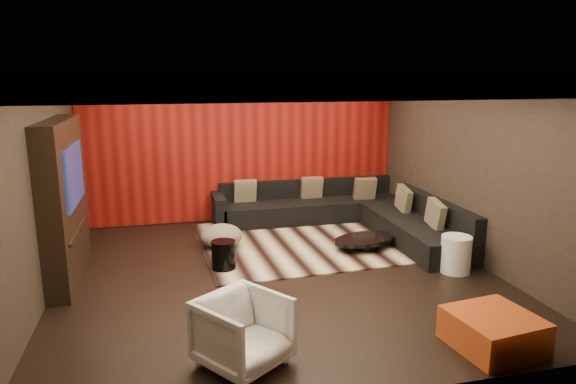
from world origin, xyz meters
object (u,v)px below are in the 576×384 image
object	(u,v)px
drum_stool	(223,255)
armchair	(243,332)
coffee_table	(365,243)
white_side_table	(456,254)
orange_ottoman	(493,331)
sectional_sofa	(347,215)

from	to	relation	value
drum_stool	armchair	world-z (taller)	armchair
coffee_table	white_side_table	world-z (taller)	white_side_table
orange_ottoman	armchair	bearing A→B (deg)	173.77
drum_stool	white_side_table	xyz separation A→B (m)	(3.23, -0.88, 0.04)
coffee_table	orange_ottoman	size ratio (longest dim) A/B	1.36
orange_ottoman	armchair	xyz separation A→B (m)	(-2.57, 0.28, 0.17)
white_side_table	armchair	world-z (taller)	armchair
white_side_table	sectional_sofa	xyz separation A→B (m)	(-0.77, 2.40, -0.00)
sectional_sofa	orange_ottoman	bearing A→B (deg)	-89.97
orange_ottoman	coffee_table	bearing A→B (deg)	92.40
white_side_table	armchair	xyz separation A→B (m)	(-3.34, -1.69, 0.08)
orange_ottoman	drum_stool	bearing A→B (deg)	130.83
coffee_table	white_side_table	size ratio (longest dim) A/B	2.07
coffee_table	armchair	size ratio (longest dim) A/B	1.43
drum_stool	white_side_table	distance (m)	3.35
coffee_table	white_side_table	xyz separation A→B (m)	(0.90, -1.21, 0.15)
white_side_table	sectional_sofa	size ratio (longest dim) A/B	0.15
armchair	white_side_table	bearing A→B (deg)	-8.57
coffee_table	armchair	bearing A→B (deg)	-130.14
white_side_table	sectional_sofa	bearing A→B (deg)	107.70
sectional_sofa	coffee_table	bearing A→B (deg)	-96.29
orange_ottoman	sectional_sofa	world-z (taller)	sectional_sofa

